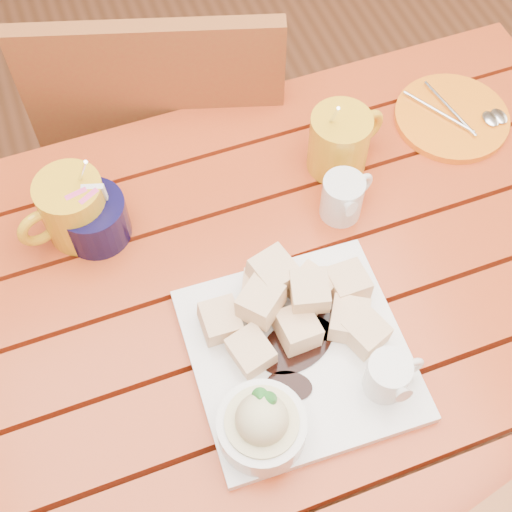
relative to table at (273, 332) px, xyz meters
name	(u,v)px	position (x,y,z in m)	size (l,w,h in m)	color
ground	(268,448)	(0.00, 0.00, -0.64)	(5.00, 5.00, 0.00)	#5D301A
table	(273,332)	(0.00, 0.00, 0.00)	(1.20, 0.79, 0.75)	#A33515
dessert_plate	(293,360)	(-0.02, -0.11, 0.14)	(0.30, 0.30, 0.12)	white
coffee_mug_left	(72,209)	(-0.23, 0.21, 0.16)	(0.14, 0.10, 0.16)	gold
coffee_mug_right	(341,141)	(0.18, 0.20, 0.16)	(0.13, 0.09, 0.16)	gold
cream_pitcher	(344,197)	(0.15, 0.11, 0.15)	(0.09, 0.08, 0.08)	white
sugar_caddy	(94,218)	(-0.21, 0.20, 0.15)	(0.10, 0.10, 0.11)	black
orange_saucer	(453,117)	(0.40, 0.21, 0.11)	(0.19, 0.19, 0.02)	orange
chair_far	(171,143)	(-0.02, 0.53, -0.13)	(0.54, 0.54, 0.92)	brown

